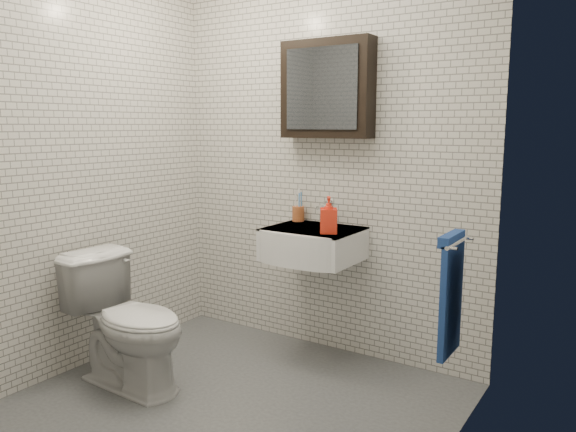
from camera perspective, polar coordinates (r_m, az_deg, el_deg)
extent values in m
cube|color=#46484D|center=(3.17, -5.86, -18.54)|extent=(2.20, 2.00, 0.01)
cube|color=silver|center=(3.65, 3.77, 5.58)|extent=(2.20, 0.02, 2.50)
cube|color=silver|center=(2.14, -23.45, 2.30)|extent=(2.20, 0.02, 2.50)
cube|color=silver|center=(3.62, -19.95, 5.02)|extent=(0.02, 2.00, 2.50)
cube|color=silver|center=(2.29, 15.61, 3.11)|extent=(0.02, 2.00, 2.50)
cube|color=white|center=(3.50, 2.59, -2.85)|extent=(0.55, 0.45, 0.20)
cylinder|color=silver|center=(3.49, 2.77, -1.38)|extent=(0.31, 0.31, 0.02)
cylinder|color=silver|center=(3.49, 2.77, -1.25)|extent=(0.04, 0.04, 0.01)
cube|color=white|center=(3.48, 2.60, -1.32)|extent=(0.55, 0.45, 0.01)
cylinder|color=silver|center=(3.61, 3.94, -0.37)|extent=(0.06, 0.06, 0.06)
cylinder|color=silver|center=(3.60, 3.95, 0.57)|extent=(0.03, 0.03, 0.08)
cylinder|color=silver|center=(3.55, 3.48, 0.93)|extent=(0.02, 0.12, 0.02)
cube|color=silver|center=(3.62, 4.19, 1.49)|extent=(0.02, 0.09, 0.01)
cube|color=black|center=(3.56, 4.00, 12.74)|extent=(0.60, 0.14, 0.60)
cube|color=#3F444C|center=(3.49, 3.38, 12.81)|extent=(0.49, 0.01, 0.49)
cylinder|color=silver|center=(2.68, 16.79, -2.60)|extent=(0.02, 0.30, 0.02)
cylinder|color=silver|center=(2.79, 17.94, -2.17)|extent=(0.04, 0.02, 0.02)
cylinder|color=silver|center=(2.55, 16.40, -3.16)|extent=(0.04, 0.02, 0.02)
cube|color=#22629B|center=(2.75, 16.23, -8.09)|extent=(0.03, 0.26, 0.54)
cube|color=#22629B|center=(2.68, 16.29, -2.24)|extent=(0.05, 0.26, 0.05)
cylinder|color=#AB542A|center=(3.72, 1.04, 0.23)|extent=(0.10, 0.10, 0.10)
cylinder|color=white|center=(3.71, 0.77, 1.22)|extent=(0.02, 0.03, 0.19)
cylinder|color=#4186D2|center=(3.70, 1.14, 1.04)|extent=(0.01, 0.02, 0.17)
cylinder|color=white|center=(3.72, 1.10, 1.33)|extent=(0.02, 0.04, 0.20)
cylinder|color=#4186D2|center=(3.71, 1.36, 1.14)|extent=(0.02, 0.04, 0.18)
imported|color=orange|center=(3.30, 4.15, 0.11)|extent=(0.14, 0.14, 0.22)
imported|color=white|center=(3.35, -15.85, -10.30)|extent=(0.76, 0.45, 0.76)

